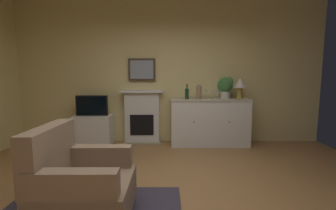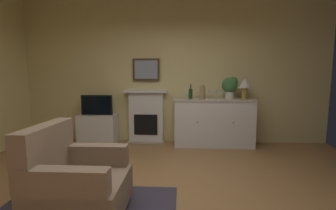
{
  "view_description": "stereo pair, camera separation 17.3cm",
  "coord_description": "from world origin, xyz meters",
  "px_view_note": "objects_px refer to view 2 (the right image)",
  "views": [
    {
      "loc": [
        -0.02,
        -2.28,
        1.35
      ],
      "look_at": [
        -0.0,
        0.63,
        1.0
      ],
      "focal_mm": 24.35,
      "sensor_mm": 36.0,
      "label": 1
    },
    {
      "loc": [
        0.16,
        -2.28,
        1.35
      ],
      "look_at": [
        -0.0,
        0.63,
        1.0
      ],
      "focal_mm": 24.35,
      "sensor_mm": 36.0,
      "label": 2
    }
  ],
  "objects_px": {
    "sideboard_cabinet": "(213,122)",
    "wine_glass_center": "(216,93)",
    "wine_bottle": "(191,94)",
    "potted_plant_small": "(230,86)",
    "wine_glass_right": "(222,93)",
    "armchair": "(75,181)",
    "wine_glass_left": "(210,93)",
    "table_lamp": "(245,85)",
    "framed_picture": "(146,70)",
    "vase_decorative": "(203,92)",
    "tv_set": "(97,105)",
    "tv_cabinet": "(98,129)",
    "fireplace_unit": "(146,116)"
  },
  "relations": [
    {
      "from": "tv_cabinet",
      "to": "vase_decorative",
      "type": "bearing_deg",
      "value": -1.76
    },
    {
      "from": "wine_glass_left",
      "to": "vase_decorative",
      "type": "height_order",
      "value": "vase_decorative"
    },
    {
      "from": "fireplace_unit",
      "to": "vase_decorative",
      "type": "height_order",
      "value": "vase_decorative"
    },
    {
      "from": "sideboard_cabinet",
      "to": "wine_glass_center",
      "type": "bearing_deg",
      "value": -1.96
    },
    {
      "from": "vase_decorative",
      "to": "potted_plant_small",
      "type": "distance_m",
      "value": 0.57
    },
    {
      "from": "wine_bottle",
      "to": "tv_cabinet",
      "type": "xyz_separation_m",
      "value": [
        -1.88,
        0.05,
        -0.74
      ]
    },
    {
      "from": "wine_glass_left",
      "to": "tv_set",
      "type": "height_order",
      "value": "wine_glass_left"
    },
    {
      "from": "wine_bottle",
      "to": "wine_glass_center",
      "type": "relative_size",
      "value": 1.76
    },
    {
      "from": "sideboard_cabinet",
      "to": "vase_decorative",
      "type": "xyz_separation_m",
      "value": [
        -0.23,
        -0.05,
        0.61
      ]
    },
    {
      "from": "wine_glass_center",
      "to": "tv_cabinet",
      "type": "bearing_deg",
      "value": 179.61
    },
    {
      "from": "framed_picture",
      "to": "tv_cabinet",
      "type": "height_order",
      "value": "framed_picture"
    },
    {
      "from": "fireplace_unit",
      "to": "potted_plant_small",
      "type": "distance_m",
      "value": 1.8
    },
    {
      "from": "vase_decorative",
      "to": "tv_cabinet",
      "type": "bearing_deg",
      "value": 178.24
    },
    {
      "from": "armchair",
      "to": "wine_glass_left",
      "type": "bearing_deg",
      "value": 58.22
    },
    {
      "from": "vase_decorative",
      "to": "wine_glass_center",
      "type": "bearing_deg",
      "value": 10.52
    },
    {
      "from": "wine_glass_center",
      "to": "wine_glass_right",
      "type": "bearing_deg",
      "value": -24.69
    },
    {
      "from": "vase_decorative",
      "to": "potted_plant_small",
      "type": "relative_size",
      "value": 0.65
    },
    {
      "from": "wine_bottle",
      "to": "armchair",
      "type": "relative_size",
      "value": 0.32
    },
    {
      "from": "sideboard_cabinet",
      "to": "wine_glass_left",
      "type": "distance_m",
      "value": 0.59
    },
    {
      "from": "framed_picture",
      "to": "potted_plant_small",
      "type": "bearing_deg",
      "value": -6.02
    },
    {
      "from": "fireplace_unit",
      "to": "sideboard_cabinet",
      "type": "relative_size",
      "value": 0.71
    },
    {
      "from": "table_lamp",
      "to": "vase_decorative",
      "type": "xyz_separation_m",
      "value": [
        -0.81,
        -0.05,
        -0.14
      ]
    },
    {
      "from": "sideboard_cabinet",
      "to": "potted_plant_small",
      "type": "distance_m",
      "value": 0.79
    },
    {
      "from": "framed_picture",
      "to": "armchair",
      "type": "relative_size",
      "value": 0.6
    },
    {
      "from": "wine_glass_center",
      "to": "tv_cabinet",
      "type": "distance_m",
      "value": 2.49
    },
    {
      "from": "table_lamp",
      "to": "tv_cabinet",
      "type": "distance_m",
      "value": 3.06
    },
    {
      "from": "table_lamp",
      "to": "sideboard_cabinet",
      "type": "bearing_deg",
      "value": -180.0
    },
    {
      "from": "wine_glass_right",
      "to": "vase_decorative",
      "type": "bearing_deg",
      "value": 179.73
    },
    {
      "from": "table_lamp",
      "to": "potted_plant_small",
      "type": "xyz_separation_m",
      "value": [
        -0.27,
        0.05,
        -0.02
      ]
    },
    {
      "from": "vase_decorative",
      "to": "wine_glass_right",
      "type": "bearing_deg",
      "value": -0.27
    },
    {
      "from": "vase_decorative",
      "to": "wine_glass_left",
      "type": "bearing_deg",
      "value": 29.81
    },
    {
      "from": "table_lamp",
      "to": "fireplace_unit",
      "type": "bearing_deg",
      "value": 174.8
    },
    {
      "from": "armchair",
      "to": "tv_set",
      "type": "bearing_deg",
      "value": 105.76
    },
    {
      "from": "wine_glass_center",
      "to": "framed_picture",
      "type": "bearing_deg",
      "value": 170.91
    },
    {
      "from": "wine_bottle",
      "to": "potted_plant_small",
      "type": "bearing_deg",
      "value": 5.99
    },
    {
      "from": "wine_bottle",
      "to": "wine_glass_center",
      "type": "xyz_separation_m",
      "value": [
        0.49,
        0.03,
        0.01
      ]
    },
    {
      "from": "wine_bottle",
      "to": "potted_plant_small",
      "type": "xyz_separation_m",
      "value": [
        0.77,
        0.08,
        0.15
      ]
    },
    {
      "from": "table_lamp",
      "to": "wine_glass_right",
      "type": "relative_size",
      "value": 2.42
    },
    {
      "from": "table_lamp",
      "to": "vase_decorative",
      "type": "relative_size",
      "value": 1.42
    },
    {
      "from": "wine_glass_right",
      "to": "vase_decorative",
      "type": "height_order",
      "value": "vase_decorative"
    },
    {
      "from": "fireplace_unit",
      "to": "potted_plant_small",
      "type": "xyz_separation_m",
      "value": [
        1.68,
        -0.13,
        0.64
      ]
    },
    {
      "from": "wine_glass_left",
      "to": "armchair",
      "type": "distance_m",
      "value": 3.05
    },
    {
      "from": "vase_decorative",
      "to": "wine_bottle",
      "type": "bearing_deg",
      "value": 176.48
    },
    {
      "from": "sideboard_cabinet",
      "to": "wine_glass_center",
      "type": "height_order",
      "value": "wine_glass_center"
    },
    {
      "from": "tv_cabinet",
      "to": "armchair",
      "type": "xyz_separation_m",
      "value": [
        0.7,
        -2.5,
        0.08
      ]
    },
    {
      "from": "table_lamp",
      "to": "wine_bottle",
      "type": "bearing_deg",
      "value": -178.03
    },
    {
      "from": "wine_glass_right",
      "to": "armchair",
      "type": "bearing_deg",
      "value": -126.23
    },
    {
      "from": "tv_cabinet",
      "to": "framed_picture",
      "type": "bearing_deg",
      "value": 12.01
    },
    {
      "from": "sideboard_cabinet",
      "to": "vase_decorative",
      "type": "height_order",
      "value": "vase_decorative"
    },
    {
      "from": "framed_picture",
      "to": "wine_bottle",
      "type": "relative_size",
      "value": 1.9
    }
  ]
}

